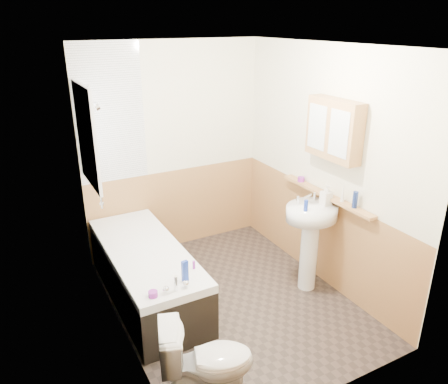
{
  "coord_description": "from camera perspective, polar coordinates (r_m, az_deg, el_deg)",
  "views": [
    {
      "loc": [
        -1.85,
        -3.28,
        2.7
      ],
      "look_at": [
        0.0,
        0.15,
        1.15
      ],
      "focal_mm": 35.0,
      "sensor_mm": 36.0,
      "label": 1
    }
  ],
  "objects": [
    {
      "name": "ceiling",
      "position": [
        3.77,
        1.14,
        18.65
      ],
      "size": [
        2.8,
        2.8,
        0.0
      ],
      "primitive_type": "plane",
      "rotation": [
        3.14,
        0.0,
        0.0
      ],
      "color": "white",
      "rests_on": "ground"
    },
    {
      "name": "wainscot_front",
      "position": [
        3.44,
        12.93,
        -18.73
      ],
      "size": [
        2.2,
        0.01,
        1.0
      ],
      "primitive_type": "cube",
      "color": "#B37F49",
      "rests_on": "wall_front"
    },
    {
      "name": "green_bottle",
      "position": [
        4.39,
        15.28,
        -0.01
      ],
      "size": [
        0.04,
        0.04,
        0.2
      ],
      "primitive_type": "cone",
      "rotation": [
        0.0,
        0.0,
        -0.09
      ],
      "color": "silver",
      "rests_on": "pine_shelf"
    },
    {
      "name": "shower_riser",
      "position": [
        4.19,
        -16.39,
        6.67
      ],
      "size": [
        0.1,
        0.08,
        1.18
      ],
      "color": "silver",
      "rests_on": "wall_left"
    },
    {
      "name": "orange_bottle",
      "position": [
        4.04,
        -3.96,
        -9.48
      ],
      "size": [
        0.03,
        0.03,
        0.08
      ],
      "primitive_type": "cylinder",
      "rotation": [
        0.0,
        0.0,
        -0.24
      ],
      "color": "purple",
      "rests_on": "bathtub"
    },
    {
      "name": "foam_can",
      "position": [
        4.29,
        16.75,
        -0.96
      ],
      "size": [
        0.05,
        0.05,
        0.16
      ],
      "primitive_type": "cylinder",
      "rotation": [
        0.0,
        0.0,
        0.08
      ],
      "color": "navy",
      "rests_on": "pine_shelf"
    },
    {
      "name": "wainscot_back",
      "position": [
        5.48,
        -6.15,
        -2.1
      ],
      "size": [
        2.2,
        0.01,
        1.0
      ],
      "primitive_type": "cube",
      "color": "#B37F49",
      "rests_on": "wall_back"
    },
    {
      "name": "blue_gel",
      "position": [
        3.84,
        -5.12,
        -10.26
      ],
      "size": [
        0.06,
        0.04,
        0.2
      ],
      "primitive_type": "cube",
      "rotation": [
        0.0,
        0.0,
        0.15
      ],
      "color": "#19339E",
      "rests_on": "bathtub"
    },
    {
      "name": "cream_jar",
      "position": [
        3.72,
        -9.26,
        -13.02
      ],
      "size": [
        0.1,
        0.1,
        0.05
      ],
      "primitive_type": "cylinder",
      "rotation": [
        0.0,
        0.0,
        0.3
      ],
      "color": "purple",
      "rests_on": "bathtub"
    },
    {
      "name": "clear_bottle",
      "position": [
        4.31,
        10.65,
        -1.76
      ],
      "size": [
        0.05,
        0.05,
        0.11
      ],
      "primitive_type": "cylinder",
      "rotation": [
        0.0,
        0.0,
        -0.27
      ],
      "color": "#19339E",
      "rests_on": "sink"
    },
    {
      "name": "bathtub",
      "position": [
        4.58,
        -10.08,
        -10.3
      ],
      "size": [
        0.7,
        1.83,
        0.71
      ],
      "color": "black",
      "rests_on": "floor"
    },
    {
      "name": "toilet",
      "position": [
        3.46,
        -2.21,
        -21.35
      ],
      "size": [
        0.79,
        0.59,
        0.68
      ],
      "primitive_type": "imported",
      "rotation": [
        0.0,
        0.0,
        1.25
      ],
      "color": "white",
      "rests_on": "floor"
    },
    {
      "name": "medicine_cabinet",
      "position": [
        4.33,
        14.16,
        7.93
      ],
      "size": [
        0.16,
        0.64,
        0.58
      ],
      "color": "#B37F49",
      "rests_on": "wall_right"
    },
    {
      "name": "wall_right",
      "position": [
        4.65,
        13.05,
        2.94
      ],
      "size": [
        0.02,
        2.8,
        2.5
      ],
      "primitive_type": "cube",
      "color": "#F2EBC8",
      "rests_on": "ground"
    },
    {
      "name": "tile_return_back",
      "position": [
        4.89,
        -14.71,
        9.8
      ],
      "size": [
        0.75,
        0.01,
        1.5
      ],
      "primitive_type": "cube",
      "color": "white",
      "rests_on": "wall_back"
    },
    {
      "name": "wall_front",
      "position": [
        3.0,
        14.4,
        -7.94
      ],
      "size": [
        2.2,
        0.02,
        2.5
      ],
      "primitive_type": "cube",
      "color": "#F2EBC8",
      "rests_on": "ground"
    },
    {
      "name": "window",
      "position": [
        4.43,
        -17.4,
        6.99
      ],
      "size": [
        0.03,
        0.79,
        0.99
      ],
      "color": "white",
      "rests_on": "wall_left"
    },
    {
      "name": "pine_shelf",
      "position": [
        4.6,
        13.14,
        -0.37
      ],
      "size": [
        0.1,
        1.31,
        0.03
      ],
      "primitive_type": "cube",
      "color": "#B37F49",
      "rests_on": "wall_right"
    },
    {
      "name": "wainscot_right",
      "position": [
        4.92,
        12.13,
        -5.39
      ],
      "size": [
        0.01,
        2.8,
        1.0
      ],
      "primitive_type": "cube",
      "color": "#B37F49",
      "rests_on": "wall_right"
    },
    {
      "name": "soap_bottle",
      "position": [
        4.5,
        13.16,
        -1.05
      ],
      "size": [
        0.1,
        0.21,
        0.1
      ],
      "primitive_type": "imported",
      "rotation": [
        0.0,
        0.0,
        0.01
      ],
      "color": "silver",
      "rests_on": "sink"
    },
    {
      "name": "tile_cladding_left",
      "position": [
        3.67,
        -14.01,
        -2.29
      ],
      "size": [
        0.01,
        2.8,
        2.5
      ],
      "primitive_type": "cube",
      "color": "white",
      "rests_on": "wall_left"
    },
    {
      "name": "black_jar",
      "position": [
        4.88,
        10.04,
        1.66
      ],
      "size": [
        0.08,
        0.08,
        0.05
      ],
      "primitive_type": "cylinder",
      "rotation": [
        0.0,
        0.0,
        0.07
      ],
      "color": "purple",
      "rests_on": "pine_shelf"
    },
    {
      "name": "floor",
      "position": [
        4.63,
        0.91,
        -13.96
      ],
      "size": [
        2.8,
        2.8,
        0.0
      ],
      "primitive_type": "plane",
      "color": "#2C231F",
      "rests_on": "ground"
    },
    {
      "name": "wall_back",
      "position": [
        5.25,
        -6.57,
        5.5
      ],
      "size": [
        2.2,
        0.02,
        2.5
      ],
      "primitive_type": "cube",
      "color": "#F2EBC8",
      "rests_on": "ground"
    },
    {
      "name": "wall_left",
      "position": [
        3.66,
        -14.34,
        -2.35
      ],
      "size": [
        0.02,
        2.8,
        2.5
      ],
      "primitive_type": "cube",
      "color": "#F2EBC8",
      "rests_on": "ground"
    },
    {
      "name": "sink",
      "position": [
        4.58,
        11.24,
        -4.91
      ],
      "size": [
        0.56,
        0.45,
        1.07
      ],
      "rotation": [
        0.0,
        0.0,
        0.26
      ],
      "color": "white",
      "rests_on": "floor"
    }
  ]
}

